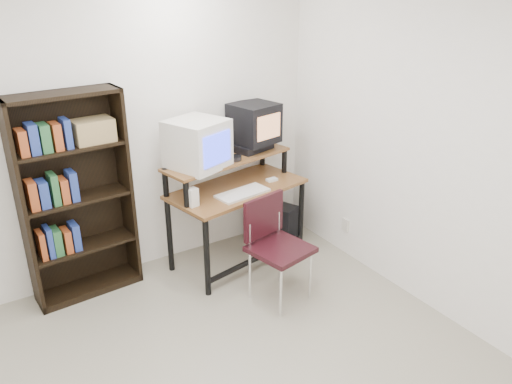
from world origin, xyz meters
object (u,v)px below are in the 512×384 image
crt_monitor (197,144)px  crt_tv (254,123)px  school_chair (274,238)px  bookshelf (75,195)px  pc_tower (274,223)px  computer_desk (236,191)px

crt_monitor → crt_tv: (0.65, 0.14, 0.05)m
school_chair → bookshelf: size_ratio=0.51×
crt_monitor → pc_tower: size_ratio=1.25×
crt_tv → bookshelf: (-1.66, 0.04, -0.36)m
computer_desk → crt_monitor: (-0.33, 0.05, 0.48)m
crt_monitor → school_chair: size_ratio=0.65×
crt_tv → school_chair: crt_tv is taller
pc_tower → bookshelf: bearing=151.4°
pc_tower → crt_tv: bearing=117.4°
crt_monitor → computer_desk: bearing=-30.1°
crt_tv → school_chair: bearing=-125.1°
bookshelf → crt_tv: bearing=-5.3°
crt_tv → pc_tower: size_ratio=1.01×
pc_tower → school_chair: 0.97m
crt_monitor → pc_tower: crt_monitor is taller
crt_monitor → pc_tower: bearing=-20.1°
crt_monitor → pc_tower: 1.26m
crt_monitor → bookshelf: 1.06m
computer_desk → school_chair: bearing=-104.9°
crt_tv → pc_tower: crt_tv is taller
computer_desk → crt_tv: size_ratio=2.92×
computer_desk → crt_tv: crt_tv is taller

